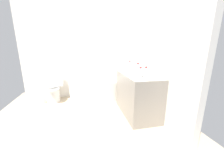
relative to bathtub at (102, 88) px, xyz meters
The scene contains 16 objects.
ground_plane 1.00m from the bathtub, 117.80° to the right, with size 3.65×3.65×0.00m, color #C1AD8E.
wall_back_tiled 1.18m from the bathtub, 140.24° to the left, with size 3.05×0.10×2.59m, color white.
wall_right_mirror 1.62m from the bathtub, 42.63° to the right, with size 0.10×2.76×2.59m, color white.
bathtub is the anchor object (origin of this frame).
toilet 1.19m from the bathtub, behind, with size 0.39×0.54×0.69m.
vanity_counter 1.18m from the bathtub, 60.04° to the right, with size 0.58×1.17×0.83m, color gray.
sink_basin 1.23m from the bathtub, 59.83° to the right, with size 0.34×0.34×0.05m, color white.
sink_faucet 1.34m from the bathtub, 51.64° to the right, with size 0.12×0.15×0.08m.
water_bottle_0 1.54m from the bathtub, 68.52° to the right, with size 0.06×0.06×0.19m.
water_bottle_1 1.47m from the bathtub, 67.66° to the right, with size 0.06×0.06×0.25m.
water_bottle_2 1.04m from the bathtub, 45.38° to the right, with size 0.07×0.07×0.23m.
water_bottle_3 1.67m from the bathtub, 68.94° to the right, with size 0.06×0.06×0.21m.
drinking_glass_0 1.08m from the bathtub, 50.89° to the right, with size 0.07×0.07×0.08m, color white.
drinking_glass_1 1.46m from the bathtub, 64.21° to the right, with size 0.07×0.07×0.08m, color white.
soap_dish 0.98m from the bathtub, 52.71° to the right, with size 0.09×0.06×0.02m, color white.
toilet_paper_roll 1.49m from the bathtub, behind, with size 0.11×0.11×0.13m, color white.
Camera 1 is at (-0.03, -2.67, 1.36)m, focal length 22.17 mm.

